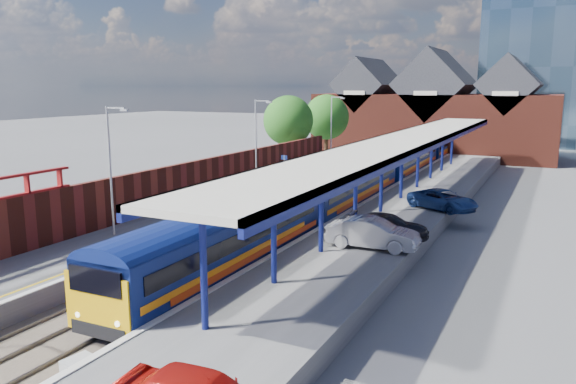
% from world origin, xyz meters
% --- Properties ---
extents(ground, '(240.00, 240.00, 0.00)m').
position_xyz_m(ground, '(0.00, 30.00, 0.00)').
color(ground, '#5B5B5E').
rests_on(ground, ground).
extents(ballast_bed, '(6.00, 76.00, 0.06)m').
position_xyz_m(ballast_bed, '(0.00, 20.00, 0.03)').
color(ballast_bed, '#473D33').
rests_on(ballast_bed, ground).
extents(rails, '(4.51, 76.00, 0.14)m').
position_xyz_m(rails, '(0.00, 20.00, 0.12)').
color(rails, slate).
rests_on(rails, ground).
extents(left_platform, '(5.00, 76.00, 1.00)m').
position_xyz_m(left_platform, '(-5.50, 20.00, 0.50)').
color(left_platform, '#565659').
rests_on(left_platform, ground).
extents(right_platform, '(6.00, 76.00, 1.00)m').
position_xyz_m(right_platform, '(6.00, 20.00, 0.50)').
color(right_platform, '#565659').
rests_on(right_platform, ground).
extents(coping_left, '(0.30, 76.00, 0.05)m').
position_xyz_m(coping_left, '(-3.15, 20.00, 1.02)').
color(coping_left, silver).
rests_on(coping_left, left_platform).
extents(coping_right, '(0.30, 76.00, 0.05)m').
position_xyz_m(coping_right, '(3.15, 20.00, 1.02)').
color(coping_right, silver).
rests_on(coping_right, right_platform).
extents(yellow_line, '(0.14, 76.00, 0.01)m').
position_xyz_m(yellow_line, '(-3.75, 20.00, 1.01)').
color(yellow_line, yellow).
rests_on(yellow_line, left_platform).
extents(train, '(2.98, 65.93, 3.45)m').
position_xyz_m(train, '(1.49, 29.50, 2.12)').
color(train, navy).
rests_on(train, ground).
extents(canopy, '(4.50, 52.00, 4.48)m').
position_xyz_m(canopy, '(5.48, 21.95, 5.25)').
color(canopy, navy).
rests_on(canopy, right_platform).
extents(lamp_post_b, '(1.48, 0.18, 7.00)m').
position_xyz_m(lamp_post_b, '(-6.36, 6.00, 4.99)').
color(lamp_post_b, '#A5A8AA').
rests_on(lamp_post_b, left_platform).
extents(lamp_post_c, '(1.48, 0.18, 7.00)m').
position_xyz_m(lamp_post_c, '(-6.36, 22.00, 4.99)').
color(lamp_post_c, '#A5A8AA').
rests_on(lamp_post_c, left_platform).
extents(lamp_post_d, '(1.48, 0.18, 7.00)m').
position_xyz_m(lamp_post_d, '(-6.36, 38.00, 4.99)').
color(lamp_post_d, '#A5A8AA').
rests_on(lamp_post_d, left_platform).
extents(platform_sign, '(0.55, 0.08, 2.50)m').
position_xyz_m(platform_sign, '(-5.00, 24.00, 2.69)').
color(platform_sign, '#A5A8AA').
rests_on(platform_sign, left_platform).
extents(brick_wall, '(0.35, 50.00, 3.86)m').
position_xyz_m(brick_wall, '(-8.10, 13.54, 2.45)').
color(brick_wall, '#5C2218').
rests_on(brick_wall, left_platform).
extents(station_building, '(30.00, 12.12, 13.78)m').
position_xyz_m(station_building, '(0.00, 58.00, 5.45)').
color(station_building, '#5C2218').
rests_on(station_building, ground).
extents(glass_tower, '(14.20, 14.20, 40.30)m').
position_xyz_m(glass_tower, '(10.00, 80.00, 20.20)').
color(glass_tower, slate).
rests_on(glass_tower, ground).
extents(tree_near, '(5.20, 5.20, 8.10)m').
position_xyz_m(tree_near, '(-10.35, 35.91, 5.35)').
color(tree_near, '#382314').
rests_on(tree_near, ground).
extents(tree_far, '(5.20, 5.20, 8.10)m').
position_xyz_m(tree_far, '(-9.35, 43.91, 5.35)').
color(tree_far, '#382314').
rests_on(tree_far, ground).
extents(parked_car_silver, '(4.68, 1.78, 1.52)m').
position_xyz_m(parked_car_silver, '(7.09, 9.69, 1.76)').
color(parked_car_silver, '#B4B3B9').
rests_on(parked_car_silver, right_platform).
extents(parked_car_dark, '(4.49, 2.23, 1.26)m').
position_xyz_m(parked_car_dark, '(7.22, 12.08, 1.63)').
color(parked_car_dark, black).
rests_on(parked_car_dark, right_platform).
extents(parked_car_blue, '(5.22, 4.11, 1.32)m').
position_xyz_m(parked_car_blue, '(8.50, 20.36, 1.66)').
color(parked_car_blue, navy).
rests_on(parked_car_blue, right_platform).
extents(relay_cabinet, '(0.86, 1.02, 1.00)m').
position_xyz_m(relay_cabinet, '(2.80, -5.43, 0.50)').
color(relay_cabinet, '#AEB1B3').
rests_on(relay_cabinet, ground).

